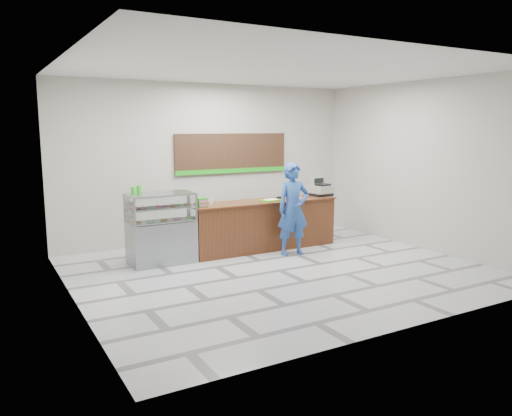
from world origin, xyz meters
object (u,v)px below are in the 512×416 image
display_case (161,228)px  customer (293,209)px  sales_counter (263,225)px  serving_tray (270,200)px  cash_register (320,189)px

display_case → customer: bearing=-14.9°
sales_counter → serving_tray: (0.14, -0.06, 0.52)m
display_case → serving_tray: bearing=-1.4°
display_case → sales_counter: bearing=0.0°
cash_register → customer: 1.41m
customer → sales_counter: bearing=122.7°
display_case → serving_tray: display_case is taller
serving_tray → cash_register: bearing=-9.8°
sales_counter → customer: customer is taller
display_case → customer: size_ratio=0.72×
sales_counter → cash_register: 1.64m
sales_counter → cash_register: size_ratio=6.61×
customer → serving_tray: bearing=113.5°
sales_counter → customer: size_ratio=1.77×
display_case → cash_register: bearing=0.5°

